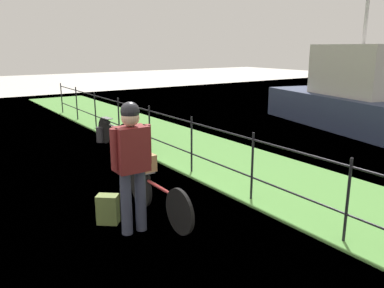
# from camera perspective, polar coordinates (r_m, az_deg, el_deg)

# --- Properties ---
(ground_plane) EXTENTS (60.00, 60.00, 0.00)m
(ground_plane) POSITION_cam_1_polar(r_m,az_deg,el_deg) (5.73, -14.24, -10.20)
(ground_plane) COLOR beige
(grass_strip) EXTENTS (27.00, 2.40, 0.03)m
(grass_strip) POSITION_cam_1_polar(r_m,az_deg,el_deg) (7.37, 10.07, -4.33)
(grass_strip) COLOR #569342
(grass_strip) RESTS_ON ground
(iron_fence) EXTENTS (18.04, 0.04, 1.07)m
(iron_fence) POSITION_cam_1_polar(r_m,az_deg,el_deg) (6.55, 3.97, -0.93)
(iron_fence) COLOR black
(iron_fence) RESTS_ON ground
(bicycle_main) EXTENTS (1.66, 0.16, 0.60)m
(bicycle_main) POSITION_cam_1_polar(r_m,az_deg,el_deg) (5.39, -5.01, -7.67)
(bicycle_main) COLOR black
(bicycle_main) RESTS_ON ground
(wooden_crate) EXTENTS (0.34, 0.24, 0.24)m
(wooden_crate) POSITION_cam_1_polar(r_m,az_deg,el_deg) (5.58, -7.05, -2.61)
(wooden_crate) COLOR #A87F51
(wooden_crate) RESTS_ON bicycle_main
(terrier_dog) EXTENTS (0.32, 0.14, 0.18)m
(terrier_dog) POSITION_cam_1_polar(r_m,az_deg,el_deg) (5.51, -6.99, -0.72)
(terrier_dog) COLOR tan
(terrier_dog) RESTS_ON wooden_crate
(cyclist_person) EXTENTS (0.26, 0.54, 1.68)m
(cyclist_person) POSITION_cam_1_polar(r_m,az_deg,el_deg) (4.83, -8.82, -1.85)
(cyclist_person) COLOR #383D51
(cyclist_person) RESTS_ON ground
(backpack_on_paving) EXTENTS (0.32, 0.33, 0.40)m
(backpack_on_paving) POSITION_cam_1_polar(r_m,az_deg,el_deg) (5.40, -12.22, -9.32)
(backpack_on_paving) COLOR olive
(backpack_on_paving) RESTS_ON ground
(mooring_bollard) EXTENTS (0.20, 0.20, 0.38)m
(mooring_bollard) POSITION_cam_1_polar(r_m,az_deg,el_deg) (9.93, -13.28, 1.35)
(mooring_bollard) COLOR #38383D
(mooring_bollard) RESTS_ON ground
(bicycle_parked) EXTENTS (1.69, 0.21, 0.65)m
(bicycle_parked) POSITION_cam_1_polar(r_m,az_deg,el_deg) (9.33, -11.26, 1.61)
(bicycle_parked) COLOR black
(bicycle_parked) RESTS_ON ground
(moored_boat_near) EXTENTS (6.31, 3.65, 3.98)m
(moored_boat_near) POSITION_cam_1_polar(r_m,az_deg,el_deg) (12.36, 23.12, 6.16)
(moored_boat_near) COLOR #2D3856
(moored_boat_near) RESTS_ON ground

